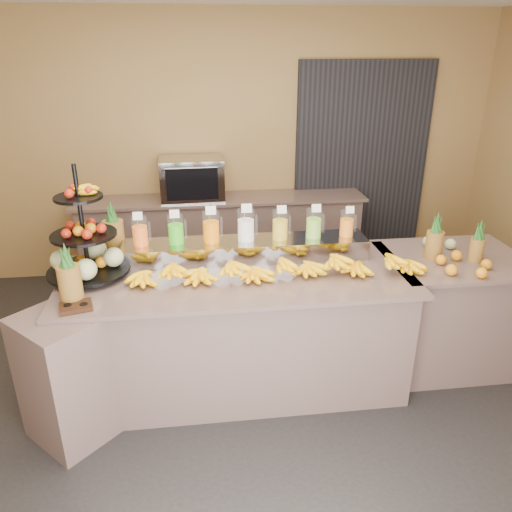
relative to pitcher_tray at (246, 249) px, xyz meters
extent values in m
plane|color=black|center=(-0.09, -0.58, -1.01)|extent=(6.00, 6.00, 0.00)
cube|color=olive|center=(-0.09, 1.93, 0.39)|extent=(6.00, 0.02, 2.80)
cube|color=black|center=(1.51, 1.88, 0.19)|extent=(1.50, 0.06, 2.20)
cube|color=gray|center=(-0.09, -0.28, -0.56)|extent=(2.40, 0.90, 0.90)
cube|color=gray|center=(-0.09, -0.28, -0.09)|extent=(2.50, 1.00, 0.03)
cube|color=gray|center=(-1.24, -0.68, -0.56)|extent=(0.71, 0.71, 0.90)
cube|color=gray|center=(1.61, -0.18, -0.56)|extent=(1.00, 0.80, 0.90)
cube|color=gray|center=(1.61, -0.18, -0.09)|extent=(1.08, 0.88, 0.03)
cube|color=gray|center=(-0.09, 1.67, -0.56)|extent=(3.00, 0.50, 0.90)
cube|color=gray|center=(-0.09, 1.67, -0.09)|extent=(3.10, 0.55, 0.03)
cube|color=gray|center=(0.00, 0.00, 0.00)|extent=(1.85, 0.30, 0.15)
cylinder|color=silver|center=(-0.78, 0.00, 0.18)|extent=(0.12, 0.12, 0.22)
cylinder|color=orange|center=(-0.78, 0.00, 0.15)|extent=(0.11, 0.11, 0.15)
cylinder|color=gray|center=(-0.79, 0.01, 0.23)|extent=(0.01, 0.01, 0.25)
cube|color=white|center=(-0.78, -0.05, 0.32)|extent=(0.07, 0.02, 0.06)
cylinder|color=silver|center=(-0.52, 0.00, 0.18)|extent=(0.12, 0.12, 0.22)
cylinder|color=green|center=(-0.52, 0.00, 0.15)|extent=(0.11, 0.11, 0.15)
cylinder|color=gray|center=(-0.53, 0.01, 0.23)|extent=(0.01, 0.01, 0.26)
cube|color=white|center=(-0.52, -0.05, 0.32)|extent=(0.07, 0.02, 0.06)
cylinder|color=silver|center=(-0.26, 0.00, 0.19)|extent=(0.13, 0.13, 0.24)
cylinder|color=orange|center=(-0.26, 0.00, 0.16)|extent=(0.12, 0.12, 0.16)
cylinder|color=gray|center=(-0.28, 0.01, 0.25)|extent=(0.01, 0.01, 0.28)
cube|color=white|center=(-0.26, -0.06, 0.34)|extent=(0.07, 0.02, 0.06)
cylinder|color=silver|center=(0.00, 0.00, 0.20)|extent=(0.13, 0.13, 0.24)
cylinder|color=white|center=(0.00, 0.00, 0.16)|extent=(0.12, 0.12, 0.16)
cylinder|color=gray|center=(-0.02, 0.01, 0.25)|extent=(0.01, 0.01, 0.28)
cube|color=white|center=(0.00, -0.06, 0.35)|extent=(0.08, 0.02, 0.07)
cylinder|color=silver|center=(0.26, 0.00, 0.19)|extent=(0.12, 0.12, 0.22)
cylinder|color=gold|center=(0.26, 0.00, 0.15)|extent=(0.11, 0.11, 0.15)
cylinder|color=gray|center=(0.24, 0.01, 0.24)|extent=(0.01, 0.01, 0.26)
cube|color=white|center=(0.26, -0.06, 0.33)|extent=(0.07, 0.02, 0.06)
cylinder|color=silver|center=(0.52, 0.00, 0.19)|extent=(0.12, 0.12, 0.22)
cylinder|color=#7DBF39|center=(0.52, 0.00, 0.15)|extent=(0.11, 0.11, 0.15)
cylinder|color=gray|center=(0.50, 0.01, 0.24)|extent=(0.01, 0.01, 0.26)
cube|color=white|center=(0.52, -0.06, 0.33)|extent=(0.07, 0.02, 0.06)
cylinder|color=silver|center=(0.78, 0.00, 0.17)|extent=(0.11, 0.11, 0.20)
cylinder|color=orange|center=(0.78, 0.00, 0.14)|extent=(0.10, 0.10, 0.14)
cylinder|color=gray|center=(0.77, 0.01, 0.22)|extent=(0.01, 0.01, 0.24)
cube|color=white|center=(0.78, -0.05, 0.30)|extent=(0.06, 0.02, 0.05)
ellipsoid|color=#F2B30C|center=(-0.73, -0.33, -0.02)|extent=(0.26, 0.19, 0.11)
ellipsoid|color=#F2B30C|center=(-0.35, -0.33, -0.02)|extent=(0.26, 0.19, 0.11)
ellipsoid|color=#F2B30C|center=(0.02, -0.33, -0.02)|extent=(0.26, 0.19, 0.11)
ellipsoid|color=#F2B30C|center=(0.40, -0.33, -0.02)|extent=(0.26, 0.19, 0.11)
ellipsoid|color=#F2B30C|center=(0.78, -0.33, -0.02)|extent=(0.26, 0.19, 0.11)
ellipsoid|color=#F2B30C|center=(1.16, -0.33, -0.02)|extent=(0.26, 0.19, 0.11)
ellipsoid|color=#F2B30C|center=(-0.54, -0.33, 0.05)|extent=(0.22, 0.17, 0.10)
ellipsoid|color=#F2B30C|center=(-0.17, -0.33, 0.05)|extent=(0.22, 0.17, 0.10)
ellipsoid|color=#F2B30C|center=(0.21, -0.33, 0.05)|extent=(0.22, 0.17, 0.10)
ellipsoid|color=#F2B30C|center=(0.59, -0.33, 0.05)|extent=(0.22, 0.17, 0.10)
ellipsoid|color=#F2B30C|center=(0.97, -0.33, 0.05)|extent=(0.22, 0.17, 0.10)
cylinder|color=black|center=(-1.14, -0.17, 0.33)|extent=(0.03, 0.03, 0.80)
cylinder|color=black|center=(-1.14, -0.17, -0.03)|extent=(0.59, 0.59, 0.02)
cylinder|color=black|center=(-1.14, -0.17, 0.24)|extent=(0.46, 0.46, 0.02)
cylinder|color=black|center=(-1.14, -0.17, 0.51)|extent=(0.33, 0.33, 0.02)
sphere|color=#B6BC81|center=(-0.96, -0.17, 0.06)|extent=(0.15, 0.15, 0.15)
sphere|color=maroon|center=(-1.02, -0.17, 0.28)|extent=(0.07, 0.07, 0.07)
sphere|color=orange|center=(-1.23, -0.17, 0.02)|extent=(0.08, 0.08, 0.08)
cube|color=black|center=(-1.14, -0.65, -0.06)|extent=(0.23, 0.19, 0.03)
cylinder|color=brown|center=(-1.18, -0.55, 0.05)|extent=(0.15, 0.15, 0.25)
cone|color=#174517|center=(-1.18, -0.55, 0.25)|extent=(0.07, 0.07, 0.16)
cylinder|color=brown|center=(-0.99, 0.16, 0.07)|extent=(0.16, 0.16, 0.29)
cone|color=#174517|center=(-0.99, 0.16, 0.30)|extent=(0.08, 0.08, 0.16)
cylinder|color=brown|center=(1.42, -0.17, 0.03)|extent=(0.12, 0.12, 0.22)
cylinder|color=brown|center=(1.72, -0.26, 0.02)|extent=(0.11, 0.11, 0.18)
ellipsoid|color=orange|center=(1.56, -0.40, -0.03)|extent=(0.32, 0.22, 0.08)
cube|color=gray|center=(-0.39, 1.67, 0.14)|extent=(0.66, 0.47, 0.44)
camera|label=1|loc=(-0.37, -3.50, 1.46)|focal=35.00mm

